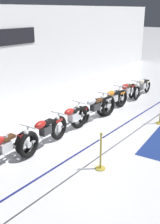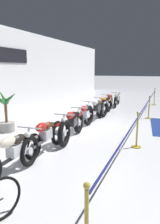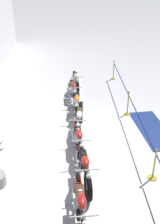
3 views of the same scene
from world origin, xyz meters
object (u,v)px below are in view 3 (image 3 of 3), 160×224
Objects in this scene: stanchion_mid_right at (128,107)px; stanchion_far_left at (151,148)px; motorcycle_red_3 at (79,139)px; motorcycle_red_1 at (81,205)px; motorcycle_silver_4 at (80,121)px; motorcycle_cream_7 at (76,80)px; motorcycle_red_6 at (73,91)px; stanchion_mid_left at (154,169)px; motorcycle_red_2 at (84,167)px; floor_banner at (153,129)px; stanchion_far_right at (113,73)px; motorcycle_orange_5 at (77,104)px.

stanchion_far_left is at bearing 180.00° from stanchion_mid_right.
motorcycle_red_3 is at bearing 139.84° from stanchion_mid_right.
motorcycle_silver_4 is (4.10, -0.13, 0.02)m from motorcycle_red_1.
motorcycle_red_3 is 5.37m from motorcycle_cream_7.
motorcycle_red_6 is (6.91, 0.06, -0.01)m from motorcycle_red_1.
stanchion_mid_left is (-1.46, -2.14, -0.11)m from motorcycle_red_3.
stanchion_far_left is at bearing -161.84° from motorcycle_cream_7.
floor_banner is at bearing -45.38° from motorcycle_red_2.
motorcycle_red_6 is 5.93m from stanchion_mid_left.
stanchion_far_left reaches higher than floor_banner.
motorcycle_red_3 is 2.13× the size of stanchion_mid_right.
stanchion_far_left is at bearing 155.71° from floor_banner.
stanchion_mid_left is (-6.83, -2.09, -0.10)m from motorcycle_cream_7.
stanchion_far_right reaches higher than motorcycle_silver_4.
motorcycle_red_1 is 1.05× the size of motorcycle_cream_7.
stanchion_far_left is 2.51m from floor_banner.
stanchion_far_left is 3.55m from stanchion_mid_right.
floor_banner is at bearing -132.47° from motorcycle_red_6.
motorcycle_silver_4 is 1.15× the size of motorcycle_orange_5.
motorcycle_silver_4 reaches higher than motorcycle_cream_7.
stanchion_far_left is at bearing 0.00° from stanchion_mid_left.
floor_banner is (-1.25, -0.76, -0.35)m from stanchion_mid_right.
floor_banner is (2.27, -0.76, -0.75)m from stanchion_far_left.
motorcycle_orange_5 is at bearing 30.17° from stanchion_far_left.
motorcycle_silver_4 is (2.69, 0.03, 0.01)m from motorcycle_red_2.
motorcycle_red_2 is at bearing 165.91° from stanchion_far_right.
motorcycle_red_6 is at bearing 173.22° from motorcycle_cream_7.
stanchion_far_left is (0.48, -2.03, 0.28)m from motorcycle_red_2.
motorcycle_red_3 is 6.96m from stanchion_far_right.
stanchion_mid_left is at bearing -124.30° from motorcycle_red_3.
motorcycle_red_1 is 1.04× the size of motorcycle_red_6.
motorcycle_silver_4 is 3.39m from stanchion_mid_left.
motorcycle_orange_5 reaches higher than floor_banner.
motorcycle_red_6 is 1.01× the size of motorcycle_cream_7.
stanchion_mid_right reaches higher than motorcycle_red_3.
motorcycle_red_1 is at bearing -179.50° from motorcycle_red_6.
stanchion_mid_right is 1.00× the size of stanchion_far_right.
stanchion_mid_left reaches higher than motorcycle_silver_4.
motorcycle_cream_7 is at bearing -0.69° from motorcycle_red_1.
stanchion_far_left is at bearing -149.83° from motorcycle_orange_5.
motorcycle_silver_4 is at bearing 37.52° from stanchion_mid_left.
motorcycle_red_2 is 0.78× the size of floor_banner.
motorcycle_silver_4 is at bearing 85.34° from floor_banner.
stanchion_mid_right is (1.32, -2.06, -0.13)m from motorcycle_silver_4.
stanchion_mid_right reaches higher than motorcycle_red_2.
stanchion_mid_right is (-2.84, -2.09, -0.10)m from motorcycle_cream_7.
motorcycle_red_6 is (2.81, 0.19, -0.02)m from motorcycle_silver_4.
stanchion_far_left reaches higher than motorcycle_silver_4.
stanchion_far_left reaches higher than motorcycle_orange_5.
motorcycle_red_3 is at bearing -0.90° from motorcycle_red_1.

